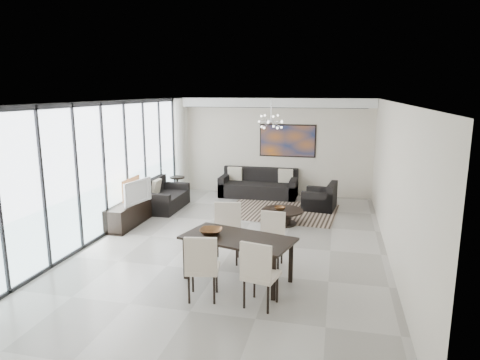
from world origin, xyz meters
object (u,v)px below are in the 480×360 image
(coffee_table, at_px, (282,216))
(tv_console, at_px, (130,213))
(sofa_main, at_px, (259,187))
(dining_table, at_px, (238,242))
(television, at_px, (134,192))

(coffee_table, xyz_separation_m, tv_console, (-3.51, -0.84, 0.07))
(sofa_main, height_order, tv_console, sofa_main)
(sofa_main, bearing_deg, tv_console, -126.15)
(dining_table, bearing_deg, sofa_main, 97.08)
(sofa_main, relative_size, television, 2.37)
(coffee_table, distance_m, television, 3.52)
(television, bearing_deg, sofa_main, -22.80)
(coffee_table, bearing_deg, television, -165.49)
(coffee_table, relative_size, television, 1.04)
(coffee_table, xyz_separation_m, sofa_main, (-1.04, 2.54, 0.08))
(coffee_table, distance_m, tv_console, 3.61)
(coffee_table, relative_size, tv_console, 0.58)
(television, relative_size, dining_table, 0.48)
(coffee_table, height_order, sofa_main, sofa_main)
(tv_console, relative_size, dining_table, 0.87)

